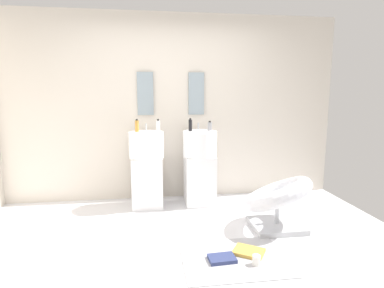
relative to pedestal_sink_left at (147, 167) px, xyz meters
name	(u,v)px	position (x,y,z in m)	size (l,w,h in m)	color
ground_plane	(185,251)	(0.36, -1.26, -0.56)	(4.80, 3.60, 0.04)	silver
rear_partition	(171,108)	(0.36, 0.39, 0.76)	(4.80, 0.10, 2.60)	beige
pedestal_sink_left	(147,167)	(0.00, 0.00, 0.00)	(0.46, 0.46, 1.11)	white
pedestal_sink_right	(200,165)	(0.71, 0.00, 0.00)	(0.46, 0.46, 1.11)	white
vanity_mirror_left	(145,94)	(0.00, 0.32, 0.97)	(0.22, 0.03, 0.59)	#8C9EA8
vanity_mirror_right	(196,94)	(0.71, 0.32, 0.97)	(0.22, 0.03, 0.59)	#8C9EA8
lounge_chair	(278,198)	(1.44, -0.92, -0.19)	(1.10, 1.10, 0.65)	#B7BABF
area_rug	(234,258)	(0.78, -1.51, -0.53)	(0.95, 0.76, 0.01)	#B2B2B7
magazine_navy	(222,259)	(0.66, -1.54, -0.51)	(0.24, 0.17, 0.03)	navy
magazine_ochre	(249,252)	(0.94, -1.45, -0.51)	(0.28, 0.21, 0.03)	gold
coffee_mug	(256,260)	(0.95, -1.66, -0.48)	(0.07, 0.07, 0.09)	white
soap_bottle_amber	(137,126)	(-0.12, 0.04, 0.55)	(0.05, 0.05, 0.17)	#C68C38
soap_bottle_grey	(210,126)	(0.86, 0.04, 0.53)	(0.06, 0.06, 0.13)	#99999E
soap_bottle_white	(158,126)	(0.16, 0.05, 0.55)	(0.05, 0.05, 0.16)	white
soap_bottle_black	(190,125)	(0.59, 0.02, 0.55)	(0.05, 0.05, 0.17)	black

